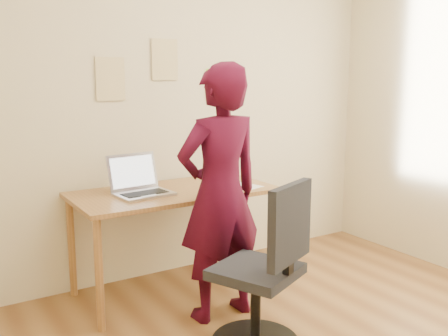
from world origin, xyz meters
TOP-DOWN VIEW (x-y plane):
  - room at (0.00, 0.00)m, footprint 3.58×3.58m
  - desk at (-0.29, 1.38)m, footprint 1.40×0.70m
  - laptop at (-0.53, 1.40)m, footprint 0.39×0.36m
  - paper_sheet at (0.18, 1.26)m, footprint 0.29×0.35m
  - phone at (-0.14, 1.19)m, footprint 0.07×0.12m
  - wall_note_left at (-0.59, 1.74)m, footprint 0.21×0.00m
  - wall_note_mid at (-0.17, 1.74)m, footprint 0.21×0.00m
  - wall_note_right at (0.27, 1.74)m, footprint 0.18×0.00m
  - office_chair at (-0.22, 0.40)m, footprint 0.56×0.57m
  - person at (-0.22, 0.88)m, footprint 0.60×0.40m

SIDE VIEW (x-z plane):
  - office_chair at x=-0.22m, z-range -0.07..0.90m
  - desk at x=-0.29m, z-range 0.28..1.02m
  - paper_sheet at x=0.18m, z-range 0.74..0.74m
  - phone at x=-0.14m, z-range 0.74..0.75m
  - laptop at x=-0.53m, z-range 0.66..0.92m
  - person at x=-0.22m, z-range 0.00..1.61m
  - room at x=0.00m, z-range -0.04..2.74m
  - wall_note_right at x=0.27m, z-range 1.34..1.58m
  - wall_note_left at x=-0.59m, z-range 1.36..1.66m
  - wall_note_mid at x=-0.17m, z-range 1.50..1.80m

